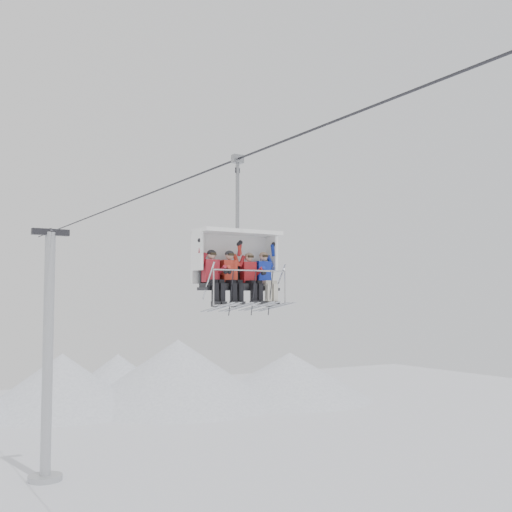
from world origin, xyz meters
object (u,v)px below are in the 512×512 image
skier_far_right (265,277)px  chairlift_carrier (235,259)px  skier_far_left (213,276)px  skier_center_right (251,277)px  skier_center_left (231,276)px  lift_tower_right (47,371)px

skier_far_right → chairlift_carrier: bearing=157.6°
chairlift_carrier → skier_far_left: size_ratio=2.36×
chairlift_carrier → skier_far_right: 0.92m
chairlift_carrier → skier_center_right: size_ratio=2.36×
skier_far_left → skier_center_right: size_ratio=1.00×
skier_center_left → skier_far_right: (1.03, 0.00, 0.00)m
chairlift_carrier → skier_center_right: 0.64m
lift_tower_right → skier_far_left: bearing=-92.2°
chairlift_carrier → skier_center_left: (-0.29, -0.30, -0.46)m
skier_far_left → skier_center_right: 1.10m
skier_center_left → skier_far_left: bearing=180.0°
skier_far_left → chairlift_carrier: bearing=20.6°
skier_center_left → chairlift_carrier: bearing=46.5°
lift_tower_right → skier_far_right: 21.69m
skier_far_left → skier_center_right: skier_far_left is taller
skier_center_right → skier_far_right: (0.45, 0.01, 0.02)m
lift_tower_right → skier_far_right: bearing=-88.0°
lift_tower_right → chairlift_carrier: 21.48m
chairlift_carrier → skier_far_left: (-0.81, -0.30, -0.46)m
skier_center_left → skier_center_right: (0.58, -0.01, -0.02)m
lift_tower_right → skier_far_right: size_ratio=7.99×
skier_far_left → skier_center_left: 0.52m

